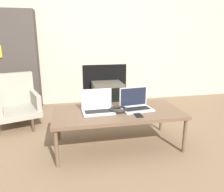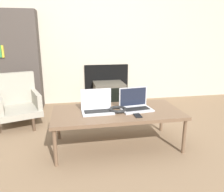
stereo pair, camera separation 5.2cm
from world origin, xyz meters
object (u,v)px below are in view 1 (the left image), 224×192
Objects in this scene: laptop_left at (98,107)px; headphones at (118,109)px; laptop_right at (136,104)px; phone at (138,115)px; tv at (108,94)px; armchair at (16,101)px.

laptop_left is 1.74× the size of headphones.
phone is (-0.04, -0.21, -0.05)m from laptop_right.
headphones is at bearing 132.43° from phone.
headphones reaches higher than tv.
laptop_left is at bearing 173.00° from laptop_right.
laptop_left is 0.23m from headphones.
phone reaches higher than tv.
laptop_right reaches higher than phone.
laptop_right reaches higher than tv.
laptop_right is 1.52m from tv.
laptop_left and laptop_right have the same top height.
laptop_right is 0.68× the size of tv.
headphones is (-0.20, -0.03, -0.04)m from laptop_right.
phone is 0.17× the size of armchair.
headphones reaches higher than phone.
laptop_left reaches higher than phone.
laptop_left is 0.42m from laptop_right.
laptop_right is 0.48× the size of armchair.
laptop_right is (0.42, -0.00, 0.00)m from laptop_left.
phone is at bearing -90.11° from tv.
laptop_right is 1.70m from armchair.
laptop_left is at bearing 172.54° from headphones.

